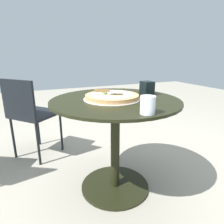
% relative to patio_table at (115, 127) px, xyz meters
% --- Properties ---
extents(ground_plane, '(10.00, 10.00, 0.00)m').
position_rel_patio_table_xyz_m(ground_plane, '(0.00, 0.00, -0.52)').
color(ground_plane, gray).
extents(patio_table, '(0.93, 0.93, 0.74)m').
position_rel_patio_table_xyz_m(patio_table, '(0.00, 0.00, 0.00)').
color(patio_table, black).
rests_on(patio_table, ground).
extents(pizza_on_tray, '(0.41, 0.41, 0.05)m').
position_rel_patio_table_xyz_m(pizza_on_tray, '(-0.02, 0.01, 0.24)').
color(pizza_on_tray, silver).
rests_on(pizza_on_tray, patio_table).
extents(pizza_server, '(0.21, 0.13, 0.02)m').
position_rel_patio_table_xyz_m(pizza_server, '(-0.05, 0.01, 0.28)').
color(pizza_server, silver).
rests_on(pizza_server, pizza_on_tray).
extents(drinking_cup, '(0.08, 0.08, 0.10)m').
position_rel_patio_table_xyz_m(drinking_cup, '(0.01, -0.40, 0.27)').
color(drinking_cup, silver).
rests_on(drinking_cup, patio_table).
extents(napkin_dispenser, '(0.08, 0.10, 0.11)m').
position_rel_patio_table_xyz_m(napkin_dispenser, '(0.29, 0.04, 0.27)').
color(napkin_dispenser, black).
rests_on(napkin_dispenser, patio_table).
extents(patio_chair_corner, '(0.57, 0.57, 0.83)m').
position_rel_patio_table_xyz_m(patio_chair_corner, '(-0.58, 0.80, -0.02)').
color(patio_chair_corner, black).
rests_on(patio_chair_corner, ground).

